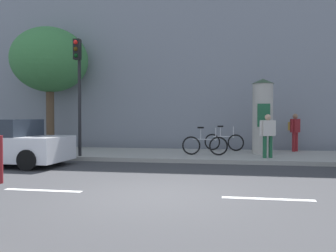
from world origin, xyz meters
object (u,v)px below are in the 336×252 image
poster_column (263,116)px  parked_car_red (2,143)px  pedestrian_near_pole (295,129)px  pedestrian_with_backpack (268,132)px  bicycle_leaning (205,145)px  traffic_light (78,78)px  street_tree (50,60)px  bicycle_upright (224,142)px

poster_column → parked_car_red: 9.68m
pedestrian_near_pole → parked_car_red: (-10.30, -4.98, -0.36)m
pedestrian_with_backpack → bicycle_leaning: bearing=166.5°
pedestrian_with_backpack → parked_car_red: bearing=-165.3°
traffic_light → pedestrian_with_backpack: 7.23m
bicycle_leaning → parked_car_red: 7.21m
pedestrian_near_pole → pedestrian_with_backpack: bearing=-117.9°
poster_column → bicycle_leaning: (-2.25, -0.91, -1.13)m
street_tree → pedestrian_with_backpack: (9.73, -2.50, -3.22)m
pedestrian_near_pole → traffic_light: bearing=-158.6°
traffic_light → pedestrian_near_pole: bearing=21.4°
pedestrian_near_pole → bicycle_leaning: size_ratio=0.91×
street_tree → bicycle_upright: bearing=0.3°
pedestrian_with_backpack → parked_car_red: pedestrian_with_backpack is taller
street_tree → bicycle_leaning: bearing=-14.6°
traffic_light → pedestrian_with_backpack: size_ratio=2.77×
bicycle_leaning → bicycle_upright: size_ratio=1.02×
pedestrian_near_pole → parked_car_red: 11.44m
poster_column → pedestrian_near_pole: 1.95m
street_tree → parked_car_red: 6.06m
traffic_light → bicycle_upright: traffic_light is taller
pedestrian_with_backpack → parked_car_red: (-8.90, -2.34, -0.33)m
parked_car_red → street_tree: bearing=99.8°
street_tree → bicycle_leaning: street_tree is taller
pedestrian_near_pole → bicycle_leaning: 4.28m
traffic_light → bicycle_upright: size_ratio=2.51×
bicycle_leaning → bicycle_upright: 2.11m
traffic_light → pedestrian_with_backpack: (6.92, 0.61, -2.00)m
pedestrian_with_backpack → bicycle_upright: (-1.58, 2.53, -0.53)m
traffic_light → parked_car_red: 3.51m
street_tree → bicycle_leaning: (7.45, -1.95, -3.76)m
pedestrian_with_backpack → traffic_light: bearing=-175.0°
traffic_light → bicycle_leaning: bearing=14.0°
poster_column → parked_car_red: (-8.86, -3.80, -0.93)m
traffic_light → parked_car_red: bearing=-138.8°
pedestrian_near_pole → parked_car_red: bearing=-154.2°
pedestrian_near_pole → bicycle_upright: 3.03m
pedestrian_with_backpack → pedestrian_near_pole: bearing=62.1°
traffic_light → street_tree: (-2.81, 3.11, 1.22)m
poster_column → pedestrian_near_pole: (1.44, 1.18, -0.56)m
traffic_light → pedestrian_near_pole: size_ratio=2.70×
pedestrian_near_pole → street_tree: bearing=-179.2°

